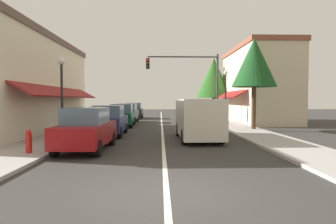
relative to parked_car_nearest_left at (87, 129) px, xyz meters
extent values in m
plane|color=#33302D|center=(3.17, 12.58, -0.88)|extent=(80.00, 80.00, 0.00)
cube|color=#A39E99|center=(-2.33, 12.58, -0.82)|extent=(2.60, 56.00, 0.12)
cube|color=#A39E99|center=(8.67, 12.58, -0.82)|extent=(2.60, 56.00, 0.12)
cube|color=silver|center=(3.17, 12.58, -0.88)|extent=(0.14, 52.00, 0.01)
cube|color=beige|center=(-5.90, 6.58, 2.01)|extent=(4.55, 14.00, 5.78)
cube|color=brown|center=(-5.90, 6.58, 5.10)|extent=(4.75, 14.20, 0.40)
cube|color=slate|center=(-3.69, 6.58, 0.52)|extent=(0.08, 10.64, 1.80)
cube|color=maroon|center=(-3.08, 6.58, 1.72)|extent=(1.27, 11.76, 0.73)
cube|color=slate|center=(-3.69, 3.50, 3.28)|extent=(0.08, 1.10, 1.30)
cube|color=slate|center=(-3.69, 9.66, 3.28)|extent=(0.08, 1.10, 1.30)
cube|color=beige|center=(12.12, 14.58, 2.41)|extent=(4.30, 10.00, 6.57)
cube|color=brown|center=(12.12, 14.58, 5.90)|extent=(4.50, 10.20, 0.40)
cube|color=slate|center=(10.03, 14.58, 0.52)|extent=(0.08, 7.60, 1.80)
cube|color=maroon|center=(9.42, 14.58, 1.72)|extent=(1.27, 8.40, 0.73)
cube|color=slate|center=(10.03, 12.38, 3.85)|extent=(0.08, 1.10, 1.30)
cube|color=slate|center=(10.03, 16.78, 3.85)|extent=(0.08, 1.10, 1.30)
cube|color=maroon|center=(0.00, 0.03, -0.17)|extent=(1.82, 4.14, 0.80)
cube|color=slate|center=(0.00, -0.07, 0.56)|extent=(1.57, 2.04, 0.66)
cylinder|color=black|center=(-0.76, 1.40, -0.57)|extent=(0.22, 0.62, 0.62)
cylinder|color=black|center=(0.83, 1.36, -0.57)|extent=(0.22, 0.62, 0.62)
cylinder|color=black|center=(-0.82, -1.31, -0.57)|extent=(0.22, 0.62, 0.62)
cylinder|color=black|center=(0.76, -1.35, -0.57)|extent=(0.22, 0.62, 0.62)
cube|color=navy|center=(0.05, 4.96, -0.17)|extent=(1.75, 4.11, 0.80)
cube|color=slate|center=(0.05, 4.86, 0.56)|extent=(1.53, 2.01, 0.66)
cylinder|color=black|center=(-0.75, 6.31, -0.57)|extent=(0.20, 0.62, 0.62)
cylinder|color=black|center=(0.83, 6.32, -0.57)|extent=(0.20, 0.62, 0.62)
cylinder|color=black|center=(-0.73, 3.61, -0.57)|extent=(0.20, 0.62, 0.62)
cylinder|color=black|center=(0.85, 3.62, -0.57)|extent=(0.20, 0.62, 0.62)
cube|color=#0F4C33|center=(0.06, 10.54, -0.17)|extent=(1.82, 4.14, 0.80)
cube|color=slate|center=(0.06, 10.44, 0.56)|extent=(1.57, 2.04, 0.66)
cylinder|color=black|center=(-0.76, 11.87, -0.57)|extent=(0.22, 0.62, 0.62)
cylinder|color=black|center=(0.82, 11.91, -0.57)|extent=(0.22, 0.62, 0.62)
cylinder|color=black|center=(-0.69, 9.16, -0.57)|extent=(0.22, 0.62, 0.62)
cylinder|color=black|center=(0.89, 9.20, -0.57)|extent=(0.22, 0.62, 0.62)
cube|color=#4C5156|center=(0.01, 14.69, -0.17)|extent=(1.79, 4.13, 0.80)
cube|color=slate|center=(0.01, 14.59, 0.56)|extent=(1.56, 2.03, 0.66)
cylinder|color=black|center=(-0.76, 16.06, -0.57)|extent=(0.21, 0.62, 0.62)
cylinder|color=black|center=(0.83, 16.03, -0.57)|extent=(0.21, 0.62, 0.62)
cylinder|color=black|center=(-0.81, 13.35, -0.57)|extent=(0.21, 0.62, 0.62)
cylinder|color=black|center=(0.78, 13.33, -0.57)|extent=(0.21, 0.62, 0.62)
cube|color=black|center=(0.11, 20.46, -0.17)|extent=(1.75, 4.11, 0.80)
cube|color=slate|center=(0.12, 20.36, 0.56)|extent=(1.53, 2.01, 0.66)
cylinder|color=black|center=(-0.69, 21.81, -0.57)|extent=(0.20, 0.62, 0.62)
cylinder|color=black|center=(0.90, 21.82, -0.57)|extent=(0.20, 0.62, 0.62)
cylinder|color=black|center=(-0.67, 19.10, -0.57)|extent=(0.20, 0.62, 0.62)
cylinder|color=black|center=(0.92, 19.11, -0.57)|extent=(0.20, 0.62, 0.62)
cube|color=beige|center=(5.00, 3.09, 0.29)|extent=(2.05, 5.03, 1.90)
cube|color=slate|center=(4.96, 5.49, 0.72)|extent=(1.73, 0.30, 0.84)
cube|color=black|center=(4.96, 5.67, -0.40)|extent=(1.87, 0.23, 0.24)
cylinder|color=black|center=(4.09, 4.62, -0.52)|extent=(0.25, 0.72, 0.72)
cylinder|color=black|center=(5.86, 4.65, -0.52)|extent=(0.25, 0.72, 0.72)
cylinder|color=black|center=(4.15, 1.52, -0.52)|extent=(0.25, 0.72, 0.72)
cylinder|color=black|center=(5.91, 1.55, -0.52)|extent=(0.25, 0.72, 0.72)
cylinder|color=#333333|center=(7.97, 12.71, 2.13)|extent=(0.18, 0.18, 6.03)
cylinder|color=#333333|center=(4.98, 12.71, 4.90)|extent=(5.99, 0.12, 0.12)
cube|color=black|center=(1.98, 12.53, 4.30)|extent=(0.30, 0.24, 0.90)
sphere|color=red|center=(1.98, 12.40, 4.58)|extent=(0.20, 0.20, 0.20)
sphere|color=#3D2D0C|center=(1.98, 12.40, 4.30)|extent=(0.20, 0.20, 0.20)
sphere|color=#0C3316|center=(1.98, 12.40, 4.02)|extent=(0.20, 0.20, 0.20)
cylinder|color=black|center=(-1.92, 2.75, 1.05)|extent=(0.12, 0.12, 3.86)
sphere|color=white|center=(-1.92, 2.75, 3.16)|extent=(0.36, 0.36, 0.36)
cylinder|color=black|center=(8.28, 10.98, 1.16)|extent=(0.12, 0.12, 4.08)
sphere|color=white|center=(8.28, 10.98, 3.38)|extent=(0.36, 0.36, 0.36)
cylinder|color=#4C331E|center=(9.37, 7.37, 0.83)|extent=(0.30, 0.30, 3.42)
cone|color=#19471E|center=(9.37, 7.37, 3.73)|extent=(2.98, 2.98, 3.28)
cylinder|color=#4C331E|center=(8.91, 19.33, 0.59)|extent=(0.30, 0.30, 2.94)
cone|color=#285B21|center=(8.91, 19.33, 3.64)|extent=(3.93, 3.93, 4.33)
cylinder|color=red|center=(-1.84, -1.14, -0.41)|extent=(0.22, 0.22, 0.70)
sphere|color=red|center=(-1.84, -1.14, 0.01)|extent=(0.20, 0.20, 0.20)
camera|label=1|loc=(3.03, -11.72, 1.19)|focal=30.41mm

